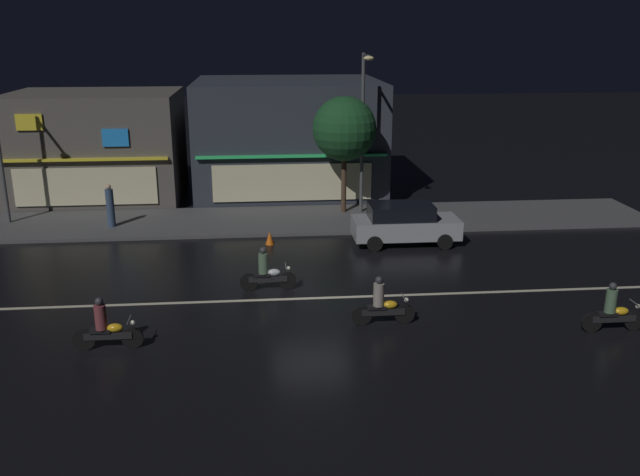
{
  "coord_description": "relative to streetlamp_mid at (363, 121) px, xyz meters",
  "views": [
    {
      "loc": [
        -1.56,
        -20.42,
        8.46
      ],
      "look_at": [
        0.54,
        2.8,
        1.19
      ],
      "focal_mm": 37.87,
      "sensor_mm": 36.0,
      "label": 1
    }
  ],
  "objects": [
    {
      "name": "sidewalk_far",
      "position": [
        -3.15,
        -0.69,
        -4.35
      ],
      "size": [
        32.63,
        4.67,
        0.14
      ],
      "primitive_type": "cube",
      "color": "#4C4C4F",
      "rests_on": "ground"
    },
    {
      "name": "pedestrian_on_sidewalk",
      "position": [
        -11.25,
        -1.25,
        -3.4
      ],
      "size": [
        0.34,
        0.34,
        1.89
      ],
      "rotation": [
        0.0,
        0.0,
        4.73
      ],
      "color": "#334766",
      "rests_on": "sidewalk_far"
    },
    {
      "name": "motorcycle_opposite_lane",
      "position": [
        -1.23,
        -12.14,
        -3.79
      ],
      "size": [
        1.9,
        0.6,
        1.52
      ],
      "rotation": [
        0.0,
        0.0,
        3.13
      ],
      "color": "black",
      "rests_on": "ground"
    },
    {
      "name": "motorcycle_lead",
      "position": [
        -9.04,
        -13.06,
        -3.79
      ],
      "size": [
        1.9,
        0.6,
        1.52
      ],
      "rotation": [
        0.0,
        0.0,
        3.28
      ],
      "color": "black",
      "rests_on": "ground"
    },
    {
      "name": "ground_plane",
      "position": [
        -3.15,
        -9.96,
        -4.42
      ],
      "size": [
        140.0,
        140.0,
        0.0
      ],
      "primitive_type": "plane",
      "color": "black"
    },
    {
      "name": "traffic_cone",
      "position": [
        -4.39,
        -4.02,
        -4.15
      ],
      "size": [
        0.36,
        0.36,
        0.55
      ],
      "primitive_type": "cone",
      "color": "orange",
      "rests_on": "ground"
    },
    {
      "name": "lane_divider_stripe",
      "position": [
        -3.15,
        -9.96,
        -4.42
      ],
      "size": [
        31.0,
        0.16,
        0.01
      ],
      "primitive_type": "cube",
      "color": "beige",
      "rests_on": "ground"
    },
    {
      "name": "motorcycle_following",
      "position": [
        5.36,
        -13.22,
        -3.79
      ],
      "size": [
        1.9,
        0.6,
        1.52
      ],
      "rotation": [
        0.0,
        0.0,
        3.06
      ],
      "color": "black",
      "rests_on": "ground"
    },
    {
      "name": "street_tree",
      "position": [
        -0.82,
        0.29,
        -0.37
      ],
      "size": [
        2.94,
        2.94,
        5.4
      ],
      "color": "#473323",
      "rests_on": "sidewalk_far"
    },
    {
      "name": "storefront_left_block",
      "position": [
        -3.15,
        5.87,
        -1.5
      ],
      "size": [
        9.65,
        8.6,
        5.86
      ],
      "color": "#2D333D",
      "rests_on": "ground"
    },
    {
      "name": "motorcycle_trailing_far",
      "position": [
        -4.59,
        -9.06,
        -3.79
      ],
      "size": [
        1.9,
        0.6,
        1.52
      ],
      "rotation": [
        0.0,
        0.0,
        -0.03
      ],
      "color": "black",
      "rests_on": "ground"
    },
    {
      "name": "streetlamp_mid",
      "position": [
        0.0,
        0.0,
        0.0
      ],
      "size": [
        0.44,
        1.64,
        7.28
      ],
      "color": "#47494C",
      "rests_on": "sidewalk_far"
    },
    {
      "name": "storefront_center_block",
      "position": [
        -12.94,
        4.85,
        -1.73
      ],
      "size": [
        8.27,
        6.57,
        5.4
      ],
      "color": "#56514C",
      "rests_on": "ground"
    },
    {
      "name": "parked_car_near_kerb",
      "position": [
        1.09,
        -4.4,
        -3.56
      ],
      "size": [
        4.3,
        1.98,
        1.67
      ],
      "rotation": [
        0.0,
        0.0,
        3.14
      ],
      "color": "#9EA0A5",
      "rests_on": "ground"
    }
  ]
}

